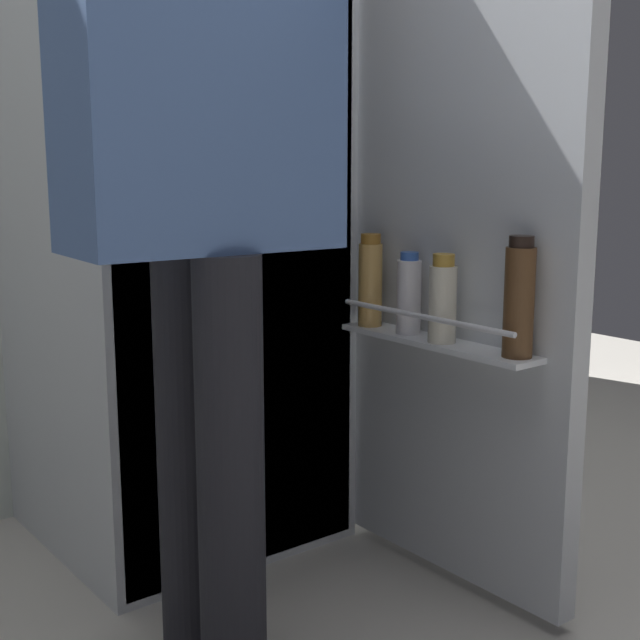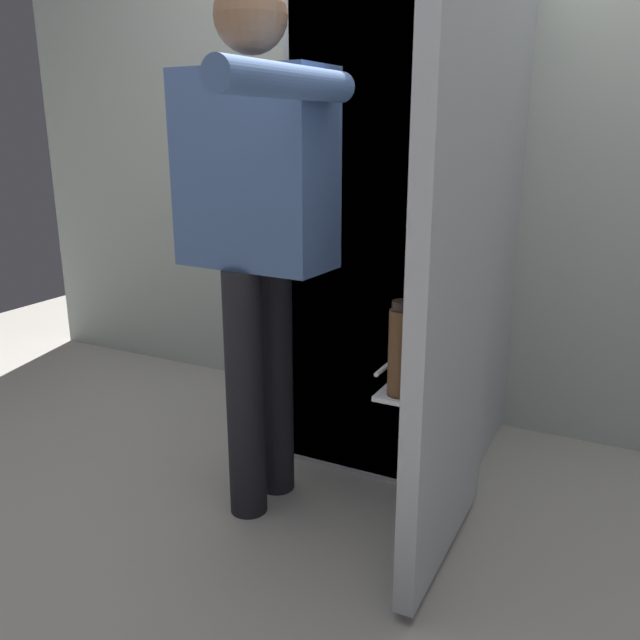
{
  "view_description": "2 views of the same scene",
  "coord_description": "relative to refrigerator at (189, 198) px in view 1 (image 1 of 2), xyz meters",
  "views": [
    {
      "loc": [
        -1.03,
        -1.35,
        0.96
      ],
      "look_at": [
        -0.01,
        -0.05,
        0.65
      ],
      "focal_mm": 48.23,
      "sensor_mm": 36.0,
      "label": 1
    },
    {
      "loc": [
        0.8,
        -1.7,
        1.21
      ],
      "look_at": [
        -0.04,
        -0.07,
        0.67
      ],
      "focal_mm": 36.74,
      "sensor_mm": 36.0,
      "label": 2
    }
  ],
  "objects": [
    {
      "name": "ground_plane",
      "position": [
        -0.03,
        -0.53,
        -0.87
      ],
      "size": [
        6.19,
        6.19,
        0.0
      ],
      "primitive_type": "plane",
      "color": "#B7B2A8"
    },
    {
      "name": "kitchen_wall",
      "position": [
        -0.03,
        0.43,
        0.38
      ],
      "size": [
        4.4,
        0.1,
        2.49
      ],
      "primitive_type": "cube",
      "color": "beige",
      "rests_on": "ground_plane"
    },
    {
      "name": "refrigerator",
      "position": [
        0.0,
        0.0,
        0.0
      ],
      "size": [
        0.72,
        1.3,
        1.74
      ],
      "color": "silver",
      "rests_on": "ground_plane"
    },
    {
      "name": "person",
      "position": [
        -0.28,
        -0.57,
        0.1
      ],
      "size": [
        0.55,
        0.79,
        1.61
      ],
      "color": "black",
      "rests_on": "ground_plane"
    }
  ]
}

